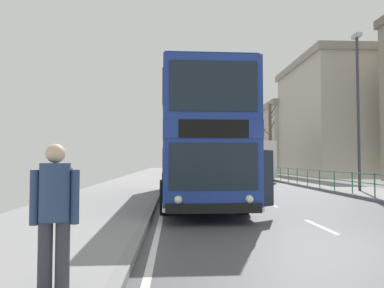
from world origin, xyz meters
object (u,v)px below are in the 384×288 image
object	(u,v)px
background_bus_far_lane	(248,160)
background_building_00	(356,119)
pedestrian_with_backpack	(55,205)
bare_tree_far_01	(251,147)
bare_tree_far_00	(270,138)
double_decker_bus_main	(196,143)
street_lamp_far_side	(358,99)
background_building_02	(304,140)

from	to	relation	value
background_bus_far_lane	background_building_00	size ratio (longest dim) A/B	0.73
pedestrian_with_backpack	bare_tree_far_01	bearing A→B (deg)	75.13
pedestrian_with_backpack	bare_tree_far_01	size ratio (longest dim) A/B	0.29
bare_tree_far_00	bare_tree_far_01	bearing A→B (deg)	89.54
pedestrian_with_backpack	bare_tree_far_00	xyz separation A→B (m)	(10.48, 30.48, 2.65)
background_bus_far_lane	bare_tree_far_00	distance (m)	4.31
bare_tree_far_01	background_bus_far_lane	bearing A→B (deg)	-102.88
double_decker_bus_main	pedestrian_with_backpack	world-z (taller)	double_decker_bus_main
double_decker_bus_main	bare_tree_far_00	bearing A→B (deg)	67.85
double_decker_bus_main	street_lamp_far_side	xyz separation A→B (m)	(8.31, 3.46, 2.39)
background_bus_far_lane	street_lamp_far_side	distance (m)	14.72
double_decker_bus_main	street_lamp_far_side	size ratio (longest dim) A/B	1.41
background_bus_far_lane	bare_tree_far_01	xyz separation A→B (m)	(2.73, 11.96, 1.58)
street_lamp_far_side	background_bus_far_lane	bearing A→B (deg)	100.77
pedestrian_with_backpack	background_building_02	bearing A→B (deg)	67.41
background_building_00	background_building_02	world-z (taller)	background_building_00
double_decker_bus_main	background_bus_far_lane	world-z (taller)	double_decker_bus_main
background_bus_far_lane	street_lamp_far_side	world-z (taller)	street_lamp_far_side
double_decker_bus_main	street_lamp_far_side	world-z (taller)	street_lamp_far_side
bare_tree_far_00	background_building_02	world-z (taller)	background_building_02
pedestrian_with_backpack	background_building_02	xyz separation A→B (m)	(20.16, 48.46, 3.54)
background_building_02	background_building_00	bearing A→B (deg)	-87.97
bare_tree_far_01	background_building_02	xyz separation A→B (m)	(9.61, 8.72, 1.37)
street_lamp_far_side	bare_tree_far_00	world-z (taller)	street_lamp_far_side
street_lamp_far_side	background_building_00	bearing A→B (deg)	63.45
double_decker_bus_main	bare_tree_far_01	size ratio (longest dim) A/B	1.96
double_decker_bus_main	street_lamp_far_side	distance (m)	9.31
double_decker_bus_main	background_bus_far_lane	size ratio (longest dim) A/B	1.08
background_bus_far_lane	bare_tree_far_00	xyz separation A→B (m)	(2.66, 2.70, 2.06)
background_bus_far_lane	pedestrian_with_backpack	world-z (taller)	background_bus_far_lane
double_decker_bus_main	pedestrian_with_backpack	xyz separation A→B (m)	(-2.20, -10.16, -1.18)
double_decker_bus_main	background_building_00	world-z (taller)	background_building_00
pedestrian_with_backpack	background_bus_far_lane	bearing A→B (deg)	74.28
double_decker_bus_main	bare_tree_far_00	distance (m)	21.99
pedestrian_with_backpack	street_lamp_far_side	size ratio (longest dim) A/B	0.21
bare_tree_far_01	background_building_02	distance (m)	13.05
bare_tree_far_01	background_building_02	bearing A→B (deg)	42.23
background_bus_far_lane	pedestrian_with_backpack	size ratio (longest dim) A/B	6.15
background_bus_far_lane	pedestrian_with_backpack	distance (m)	28.86
background_bus_far_lane	bare_tree_far_00	world-z (taller)	bare_tree_far_00
bare_tree_far_00	double_decker_bus_main	bearing A→B (deg)	-112.15
background_bus_far_lane	background_building_02	bearing A→B (deg)	59.17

